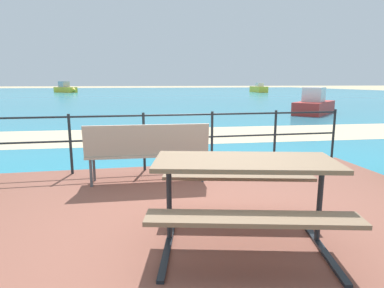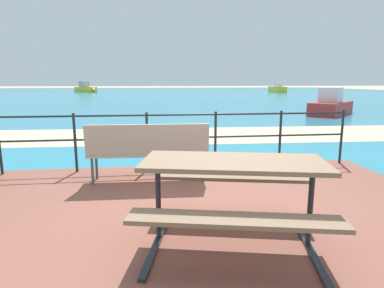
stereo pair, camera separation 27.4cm
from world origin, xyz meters
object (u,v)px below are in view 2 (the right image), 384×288
Objects in this scene: boat_far at (86,88)px; park_bench at (148,148)px; picnic_table at (233,181)px; boat_near at (277,89)px; boat_mid at (331,106)px.

park_bench is at bearing -32.16° from boat_far.
picnic_table is at bearing -31.75° from boat_far.
boat_far reaches higher than picnic_table.
boat_far is (-28.44, 4.29, 0.06)m from boat_near.
park_bench is (-0.77, 2.00, -0.08)m from picnic_table.
picnic_table is 0.33× the size of boat_near.
boat_mid is (-10.32, -32.48, -0.08)m from boat_near.
boat_near is (18.96, 42.30, -0.08)m from park_bench.
boat_near is at bearing 80.49° from picnic_table.
picnic_table is 49.66m from boat_far.
boat_near is (18.19, 44.30, -0.16)m from picnic_table.
boat_mid is at bearing 69.16° from picnic_table.
boat_far is at bearing 72.08° from boat_mid.
park_bench is at bearing 161.67° from boat_near.
boat_far reaches higher than park_bench.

